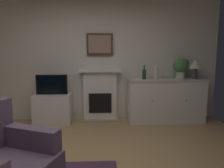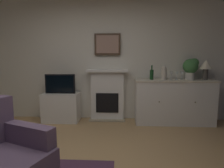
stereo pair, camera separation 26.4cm
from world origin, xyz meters
The scene contains 13 objects.
wall_rear centered at (0.00, 2.27, 1.50)m, with size 5.55×0.06×2.99m, color silver.
fireplace_unit centered at (0.19, 2.14, 0.55)m, with size 0.87×0.30×1.10m.
framed_picture centered at (0.19, 2.18, 1.63)m, with size 0.55×0.04×0.45m.
sideboard_cabinet centered at (1.57, 1.96, 0.45)m, with size 1.59×0.49×0.91m.
table_lamp centered at (2.17, 1.96, 1.19)m, with size 0.26×0.26×0.40m.
wine_bottle centered at (1.11, 1.96, 1.01)m, with size 0.08×0.08×0.29m.
wine_glass_left centered at (1.50, 1.96, 1.03)m, with size 0.07×0.07×0.16m.
wine_glass_center centered at (1.61, 1.96, 1.03)m, with size 0.07×0.07×0.16m.
wine_glass_right centered at (1.72, 1.98, 1.03)m, with size 0.07×0.07×0.16m.
vase_decorative centered at (1.34, 1.91, 1.05)m, with size 0.11×0.11×0.28m.
tv_cabinet centered at (-0.78, 1.98, 0.30)m, with size 0.75×0.42×0.61m.
tv_set centered at (-0.78, 1.95, 0.81)m, with size 0.62×0.07×0.40m.
potted_plant_small centered at (1.90, 2.01, 1.16)m, with size 0.30×0.30×0.43m.
Camera 1 is at (0.24, -2.05, 1.36)m, focal length 31.55 mm.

